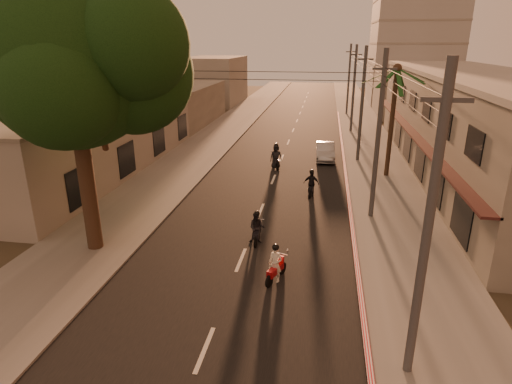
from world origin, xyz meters
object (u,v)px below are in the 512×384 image
broadleaf_tree (81,62)px  scooter_far_a (276,157)px  palm_tree (397,75)px  scooter_mid_a (257,228)px  scooter_mid_b (311,184)px  scooter_red (276,265)px  parked_car (325,151)px

broadleaf_tree → scooter_far_a: size_ratio=6.07×
palm_tree → scooter_mid_a: size_ratio=4.82×
scooter_mid_a → scooter_mid_b: (2.32, 7.15, 0.03)m
palm_tree → scooter_red: size_ratio=4.88×
scooter_red → scooter_far_a: size_ratio=0.84×
palm_tree → scooter_mid_a: bearing=-122.0°
scooter_mid_b → scooter_red: bearing=-92.3°
palm_tree → scooter_red: 17.90m
scooter_mid_a → scooter_mid_b: size_ratio=0.96×
scooter_red → parked_car: (1.83, 19.59, -0.06)m
palm_tree → scooter_red: bearing=-112.0°
scooter_mid_b → scooter_mid_a: bearing=-104.8°
parked_car → scooter_mid_b: bearing=-97.2°
scooter_mid_a → palm_tree: bearing=57.6°
palm_tree → broadleaf_tree: bearing=-136.5°
scooter_mid_a → scooter_far_a: (-0.59, 12.93, 0.15)m
palm_tree → parked_car: bearing=137.4°
broadleaf_tree → parked_car: broadleaf_tree is taller
palm_tree → scooter_far_a: size_ratio=4.11×
broadleaf_tree → scooter_red: size_ratio=7.20×
scooter_red → scooter_mid_b: bearing=105.3°
scooter_red → parked_car: scooter_red is taller
scooter_far_a → parked_car: bearing=23.7°
broadleaf_tree → parked_car: 22.05m
palm_tree → scooter_mid_b: size_ratio=4.62×
parked_car → scooter_far_a: bearing=-140.9°
broadleaf_tree → scooter_red: (8.35, -1.65, -7.72)m
scooter_red → scooter_far_a: bearing=117.4°
scooter_mid_a → parked_car: (3.13, 16.20, -0.06)m
scooter_far_a → palm_tree: bearing=-23.3°
palm_tree → scooter_red: (-6.26, -15.50, -6.40)m
parked_car → scooter_red: bearing=-97.5°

